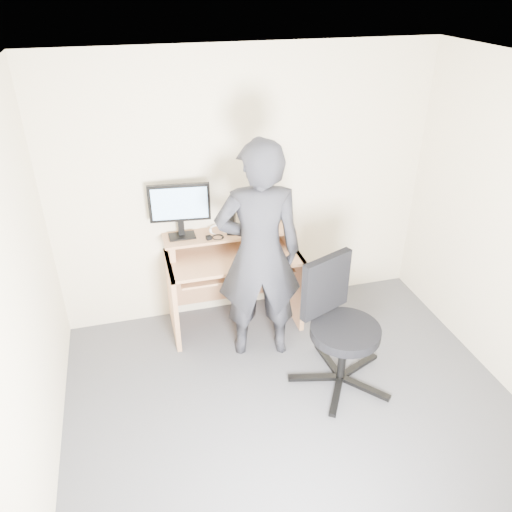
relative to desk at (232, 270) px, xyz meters
name	(u,v)px	position (x,y,z in m)	size (l,w,h in m)	color
ground	(305,433)	(0.20, -1.53, -0.55)	(3.50, 3.50, 0.00)	#49494E
back_wall	(246,189)	(0.20, 0.22, 0.70)	(3.50, 0.02, 2.50)	beige
ceiling	(331,84)	(0.20, -1.53, 1.95)	(3.50, 3.50, 0.02)	white
desk	(232,270)	(0.00, 0.00, 0.00)	(1.20, 0.60, 0.91)	tan
monitor	(180,206)	(-0.43, 0.09, 0.66)	(0.53, 0.15, 0.50)	black
external_drive	(231,222)	(0.02, 0.07, 0.46)	(0.07, 0.13, 0.20)	black
travel_mug	(231,224)	(0.02, 0.06, 0.45)	(0.08, 0.08, 0.17)	silver
smartphone	(247,232)	(0.15, 0.02, 0.37)	(0.07, 0.13, 0.01)	black
charger	(209,238)	(-0.21, -0.02, 0.38)	(0.04, 0.04, 0.04)	black
headphones	(218,230)	(-0.09, 0.13, 0.37)	(0.16, 0.16, 0.02)	silver
keyboard	(243,267)	(0.07, -0.17, 0.12)	(0.46, 0.18, 0.03)	black
mouse	(275,254)	(0.36, -0.18, 0.22)	(0.10, 0.06, 0.04)	black
office_chair	(338,321)	(0.63, -1.02, 0.03)	(0.84, 0.82, 1.06)	black
person	(259,254)	(0.12, -0.50, 0.43)	(0.71, 0.47, 1.95)	black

